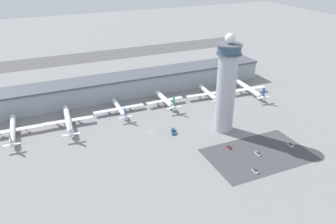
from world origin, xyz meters
The scene contains 17 objects.
ground_plane centered at (0.00, 0.00, 0.00)m, with size 1000.00×1000.00×0.00m, color gray.
terminal_building centered at (0.00, 70.00, 9.08)m, with size 264.94×25.00×17.96m.
runway_strip centered at (0.00, 196.69, 0.00)m, with size 397.41×44.00×0.01m, color #515154.
control_tower centered at (48.79, -16.21, 32.78)m, with size 16.48×16.48×67.76m.
parking_lot_surface centered at (51.89, -52.41, 0.00)m, with size 64.00×40.00×0.01m, color #424247.
airplane_gate_alpha centered at (-86.67, 32.65, 4.42)m, with size 39.44×42.60×11.96m.
airplane_gate_bravo centered at (-50.12, 31.75, 4.56)m, with size 34.95×45.56×13.34m.
airplane_gate_charlie centered at (-10.73, 38.20, 3.63)m, with size 39.96×34.71×11.20m.
airplane_gate_delta centered at (27.43, 37.01, 4.45)m, with size 31.46×34.48×13.46m.
airplane_gate_echo centered at (67.01, 35.29, 4.20)m, with size 40.41×34.73×11.91m.
airplane_gate_foxtrot centered at (104.09, 29.86, 4.53)m, with size 33.72×44.69×13.30m.
service_truck_catering centered at (110.47, 18.39, 0.93)m, with size 7.61×6.04×2.68m.
service_truck_fuel centered at (14.88, -6.56, 0.93)m, with size 5.29×8.66×2.68m.
car_navy_sedan centered at (39.44, -38.80, 0.52)m, with size 1.76×4.18×1.36m.
car_grey_coupe centered at (51.74, -52.33, 0.55)m, with size 2.04×4.41×1.42m.
car_green_van centered at (77.18, -52.56, 0.62)m, with size 1.92×4.30×1.59m.
car_red_hatchback centered at (39.11, -66.28, 0.61)m, with size 1.79×4.11×1.58m.
Camera 1 is at (-67.22, -185.90, 113.18)m, focal length 35.00 mm.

